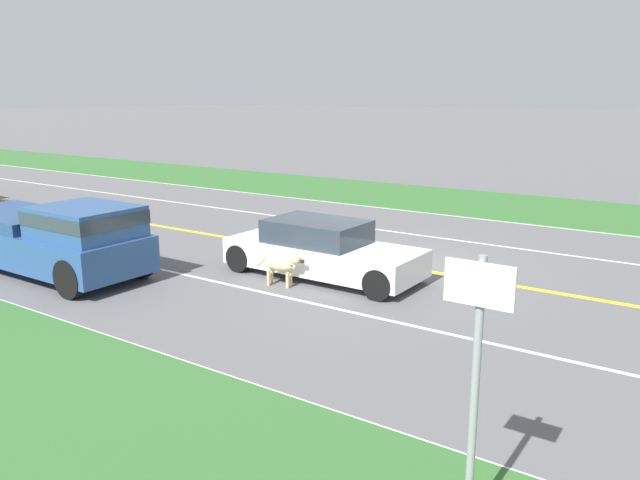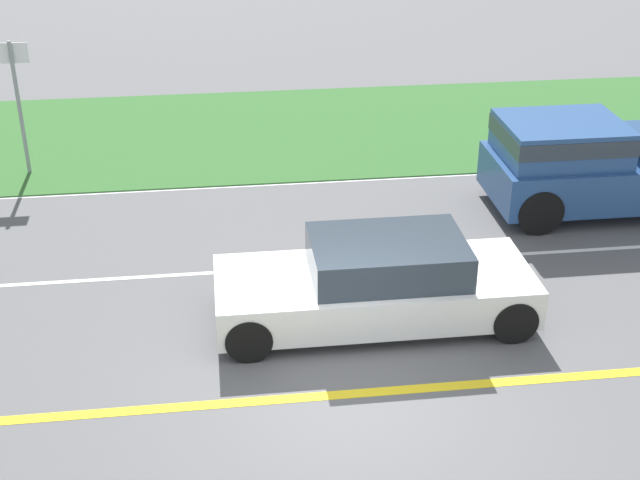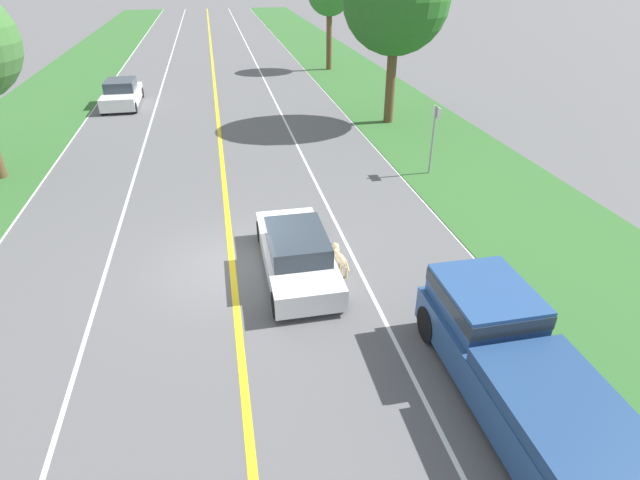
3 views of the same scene
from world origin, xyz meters
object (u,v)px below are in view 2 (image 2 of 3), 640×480
(ego_car, at_px, (377,283))
(street_sign, at_px, (17,93))
(pickup_truck, at_px, (630,162))
(dog, at_px, (379,254))

(ego_car, height_order, street_sign, street_sign)
(ego_car, xyz_separation_m, pickup_truck, (3.39, -5.38, 0.28))
(dog, bearing_deg, pickup_truck, -76.07)
(pickup_truck, bearing_deg, ego_car, 122.24)
(street_sign, bearing_deg, ego_car, -136.72)
(ego_car, distance_m, street_sign, 8.90)
(dog, distance_m, street_sign, 8.31)
(ego_car, xyz_separation_m, dog, (1.15, -0.24, -0.14))
(ego_car, distance_m, dog, 1.18)
(ego_car, distance_m, pickup_truck, 6.36)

